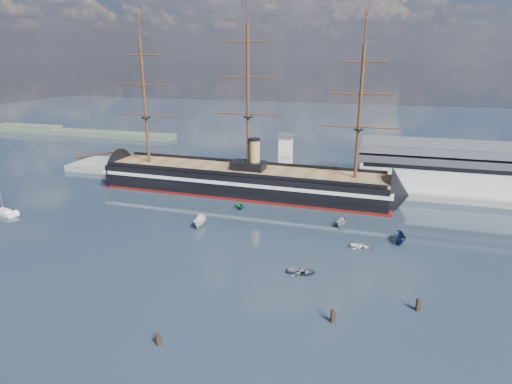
# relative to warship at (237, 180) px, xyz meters

# --- Properties ---
(ground) EXTENTS (600.00, 600.00, 0.00)m
(ground) POSITION_rel_warship_xyz_m (9.48, -20.00, -4.04)
(ground) COLOR #1D2730
(ground) RESTS_ON ground
(quay) EXTENTS (180.00, 18.00, 2.00)m
(quay) POSITION_rel_warship_xyz_m (19.48, 16.00, -4.04)
(quay) COLOR slate
(quay) RESTS_ON ground
(warehouse) EXTENTS (63.00, 21.00, 11.60)m
(warehouse) POSITION_rel_warship_xyz_m (67.48, 20.00, 3.95)
(warehouse) COLOR #B7BABC
(warehouse) RESTS_ON ground
(quay_tower) EXTENTS (5.00, 5.00, 15.00)m
(quay_tower) POSITION_rel_warship_xyz_m (12.48, 13.00, 5.72)
(quay_tower) COLOR silver
(quay_tower) RESTS_ON ground
(shoreline) EXTENTS (120.00, 10.00, 4.00)m
(shoreline) POSITION_rel_warship_xyz_m (-129.75, 75.00, -2.59)
(shoreline) COLOR #3F4C38
(shoreline) RESTS_ON ground
(warship) EXTENTS (113.09, 18.64, 53.94)m
(warship) POSITION_rel_warship_xyz_m (0.00, 0.00, 0.00)
(warship) COLOR black
(warship) RESTS_ON ground
(sailboat) EXTENTS (7.81, 4.28, 12.00)m
(sailboat) POSITION_rel_warship_xyz_m (-53.69, -36.46, -3.27)
(sailboat) COLOR silver
(sailboat) RESTS_ON ground
(motorboat_a) EXTENTS (7.66, 3.55, 2.96)m
(motorboat_a) POSITION_rel_warship_xyz_m (0.03, -29.08, -4.04)
(motorboat_a) COLOR silver
(motorboat_a) RESTS_ON ground
(motorboat_b) EXTENTS (1.69, 3.57, 1.61)m
(motorboat_b) POSITION_rel_warship_xyz_m (29.14, -46.41, -4.04)
(motorboat_b) COLOR slate
(motorboat_b) RESTS_ON ground
(motorboat_c) EXTENTS (5.95, 3.36, 2.25)m
(motorboat_c) POSITION_rel_warship_xyz_m (34.16, -19.04, -4.04)
(motorboat_c) COLOR gray
(motorboat_c) RESTS_ON ground
(motorboat_d) EXTENTS (6.86, 6.63, 2.44)m
(motorboat_d) POSITION_rel_warship_xyz_m (5.60, -14.09, -4.04)
(motorboat_d) COLOR #1E6241
(motorboat_d) RESTS_ON ground
(motorboat_e) EXTENTS (1.69, 3.23, 1.44)m
(motorboat_e) POSITION_rel_warship_xyz_m (39.85, -31.24, -4.04)
(motorboat_e) COLOR silver
(motorboat_e) RESTS_ON ground
(motorboat_f) EXTENTS (7.14, 3.48, 2.74)m
(motorboat_f) POSITION_rel_warship_xyz_m (48.07, -25.48, -4.04)
(motorboat_f) COLOR navy
(motorboat_f) RESTS_ON ground
(piling_near_mid) EXTENTS (0.64, 0.64, 2.61)m
(piling_near_mid) POSITION_rel_warship_xyz_m (12.79, -73.83, -4.04)
(piling_near_mid) COLOR black
(piling_near_mid) RESTS_ON ground
(piling_near_right) EXTENTS (0.64, 0.64, 3.06)m
(piling_near_right) POSITION_rel_warship_xyz_m (36.81, -60.86, -4.04)
(piling_near_right) COLOR black
(piling_near_right) RESTS_ON ground
(piling_far_right) EXTENTS (0.64, 0.64, 3.05)m
(piling_far_right) POSITION_rel_warship_xyz_m (50.12, -53.50, -4.04)
(piling_far_right) COLOR black
(piling_far_right) RESTS_ON ground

